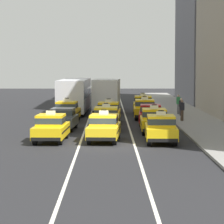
{
  "coord_description": "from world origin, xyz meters",
  "views": [
    {
      "loc": [
        0.11,
        -34.31,
        4.72
      ],
      "look_at": [
        0.33,
        8.22,
        1.3
      ],
      "focal_mm": 96.73,
      "sensor_mm": 36.0,
      "label": 1
    }
  ],
  "objects_px": {
    "sedan_left_second": "(63,118)",
    "taxi_right_second": "(154,120)",
    "box_truck_center_fourth": "(107,95)",
    "pedestrian_near_crosswalk": "(182,110)",
    "pedestrian_by_storefront": "(179,104)",
    "taxi_center_second": "(106,118)",
    "pedestrian_mid_block": "(181,107)",
    "bus_left_fourth": "(75,94)",
    "sedan_right_third": "(151,114)",
    "taxi_right_fourth": "(145,109)",
    "taxi_left_third": "(67,111)",
    "taxi_right_fifth": "(143,104)",
    "sedan_center_fifth": "(107,101)",
    "taxi_right_nearest": "(161,128)",
    "taxi_left_nearest": "(51,127)",
    "taxi_center_third": "(109,112)",
    "taxi_center_nearest": "(104,127)"
  },
  "relations": [
    {
      "from": "sedan_left_second",
      "to": "taxi_right_fourth",
      "type": "distance_m",
      "value": 10.74
    },
    {
      "from": "box_truck_center_fourth",
      "to": "sedan_right_third",
      "type": "xyz_separation_m",
      "value": [
        3.4,
        -10.0,
        -0.93
      ]
    },
    {
      "from": "taxi_left_third",
      "to": "taxi_right_fourth",
      "type": "height_order",
      "value": "same"
    },
    {
      "from": "sedan_center_fifth",
      "to": "pedestrian_mid_block",
      "type": "xyz_separation_m",
      "value": [
        6.52,
        -9.8,
        0.08
      ]
    },
    {
      "from": "bus_left_fourth",
      "to": "pedestrian_mid_block",
      "type": "height_order",
      "value": "bus_left_fourth"
    },
    {
      "from": "taxi_left_nearest",
      "to": "taxi_right_fifth",
      "type": "height_order",
      "value": "same"
    },
    {
      "from": "taxi_center_second",
      "to": "taxi_center_third",
      "type": "distance_m",
      "value": 5.38
    },
    {
      "from": "pedestrian_mid_block",
      "to": "sedan_center_fifth",
      "type": "bearing_deg",
      "value": 123.67
    },
    {
      "from": "taxi_right_fourth",
      "to": "sedan_left_second",
      "type": "bearing_deg",
      "value": -126.03
    },
    {
      "from": "sedan_center_fifth",
      "to": "pedestrian_mid_block",
      "type": "distance_m",
      "value": 11.77
    },
    {
      "from": "bus_left_fourth",
      "to": "taxi_right_nearest",
      "type": "distance_m",
      "value": 22.78
    },
    {
      "from": "taxi_center_nearest",
      "to": "taxi_right_nearest",
      "type": "height_order",
      "value": "same"
    },
    {
      "from": "taxi_left_third",
      "to": "pedestrian_by_storefront",
      "type": "bearing_deg",
      "value": 30.86
    },
    {
      "from": "taxi_center_second",
      "to": "taxi_right_fourth",
      "type": "xyz_separation_m",
      "value": [
        3.25,
        8.89,
        0.0
      ]
    },
    {
      "from": "bus_left_fourth",
      "to": "taxi_right_second",
      "type": "xyz_separation_m",
      "value": [
        6.36,
        -16.71,
        -0.94
      ]
    },
    {
      "from": "sedan_left_second",
      "to": "box_truck_center_fourth",
      "type": "xyz_separation_m",
      "value": [
        3.08,
        13.6,
        0.93
      ]
    },
    {
      "from": "bus_left_fourth",
      "to": "taxi_center_second",
      "type": "relative_size",
      "value": 2.44
    },
    {
      "from": "taxi_left_third",
      "to": "pedestrian_near_crosswalk",
      "type": "xyz_separation_m",
      "value": [
        9.26,
        -0.78,
        0.12
      ]
    },
    {
      "from": "sedan_right_third",
      "to": "sedan_left_second",
      "type": "bearing_deg",
      "value": -150.94
    },
    {
      "from": "taxi_left_nearest",
      "to": "taxi_right_nearest",
      "type": "bearing_deg",
      "value": -4.78
    },
    {
      "from": "taxi_left_third",
      "to": "bus_left_fourth",
      "type": "relative_size",
      "value": 0.41
    },
    {
      "from": "sedan_right_third",
      "to": "pedestrian_by_storefront",
      "type": "height_order",
      "value": "pedestrian_by_storefront"
    },
    {
      "from": "bus_left_fourth",
      "to": "taxi_center_third",
      "type": "bearing_deg",
      "value": -71.61
    },
    {
      "from": "taxi_right_fourth",
      "to": "taxi_center_second",
      "type": "bearing_deg",
      "value": -110.08
    },
    {
      "from": "box_truck_center_fourth",
      "to": "taxi_right_second",
      "type": "distance_m",
      "value": 15.71
    },
    {
      "from": "sedan_left_second",
      "to": "box_truck_center_fourth",
      "type": "bearing_deg",
      "value": 77.24
    },
    {
      "from": "taxi_center_second",
      "to": "taxi_right_nearest",
      "type": "relative_size",
      "value": 1.0
    },
    {
      "from": "taxi_left_third",
      "to": "sedan_right_third",
      "type": "xyz_separation_m",
      "value": [
        6.62,
        -2.57,
        -0.03
      ]
    },
    {
      "from": "pedestrian_by_storefront",
      "to": "sedan_left_second",
      "type": "bearing_deg",
      "value": -128.68
    },
    {
      "from": "taxi_left_third",
      "to": "taxi_center_third",
      "type": "bearing_deg",
      "value": -16.42
    },
    {
      "from": "bus_left_fourth",
      "to": "pedestrian_near_crosswalk",
      "type": "height_order",
      "value": "bus_left_fourth"
    },
    {
      "from": "box_truck_center_fourth",
      "to": "taxi_right_fifth",
      "type": "height_order",
      "value": "box_truck_center_fourth"
    },
    {
      "from": "sedan_left_second",
      "to": "taxi_center_second",
      "type": "distance_m",
      "value": 3.07
    },
    {
      "from": "taxi_right_fourth",
      "to": "pedestrian_near_crosswalk",
      "type": "relative_size",
      "value": 2.77
    },
    {
      "from": "taxi_left_third",
      "to": "taxi_right_fifth",
      "type": "xyz_separation_m",
      "value": [
        6.65,
        8.31,
        0.0
      ]
    },
    {
      "from": "box_truck_center_fourth",
      "to": "sedan_center_fifth",
      "type": "bearing_deg",
      "value": 89.93
    },
    {
      "from": "taxi_center_nearest",
      "to": "pedestrian_by_storefront",
      "type": "bearing_deg",
      "value": 70.04
    },
    {
      "from": "taxi_center_second",
      "to": "pedestrian_mid_block",
      "type": "relative_size",
      "value": 2.98
    },
    {
      "from": "bus_left_fourth",
      "to": "taxi_right_nearest",
      "type": "height_order",
      "value": "bus_left_fourth"
    },
    {
      "from": "sedan_left_second",
      "to": "taxi_right_nearest",
      "type": "relative_size",
      "value": 0.95
    },
    {
      "from": "bus_left_fourth",
      "to": "taxi_center_second",
      "type": "distance_m",
      "value": 15.52
    },
    {
      "from": "taxi_center_second",
      "to": "sedan_left_second",
      "type": "bearing_deg",
      "value": 176.08
    },
    {
      "from": "taxi_right_fourth",
      "to": "pedestrian_near_crosswalk",
      "type": "height_order",
      "value": "taxi_right_fourth"
    },
    {
      "from": "sedan_center_fifth",
      "to": "pedestrian_by_storefront",
      "type": "distance_m",
      "value": 10.31
    },
    {
      "from": "sedan_left_second",
      "to": "taxi_right_second",
      "type": "xyz_separation_m",
      "value": [
        6.34,
        -1.74,
        0.03
      ]
    },
    {
      "from": "taxi_center_nearest",
      "to": "pedestrian_mid_block",
      "type": "relative_size",
      "value": 3.02
    },
    {
      "from": "taxi_right_fifth",
      "to": "pedestrian_mid_block",
      "type": "bearing_deg",
      "value": -54.18
    },
    {
      "from": "pedestrian_near_crosswalk",
      "to": "pedestrian_by_storefront",
      "type": "distance_m",
      "value": 6.62
    },
    {
      "from": "taxi_right_second",
      "to": "sedan_right_third",
      "type": "bearing_deg",
      "value": 88.55
    },
    {
      "from": "taxi_center_second",
      "to": "taxi_right_fifth",
      "type": "bearing_deg",
      "value": 76.81
    }
  ]
}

